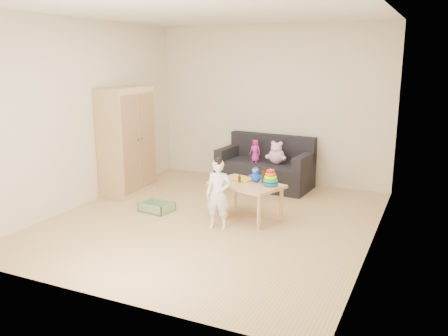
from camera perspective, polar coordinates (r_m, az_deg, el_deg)
The scene contains 13 objects.
room at distance 5.93m, azimuth -1.45°, elevation 5.66°, with size 4.50×4.50×4.50m.
wardrobe at distance 7.44m, azimuth -11.60°, elevation 3.21°, with size 0.45×0.91×1.64m, color tan.
sofa at distance 7.74m, azimuth 4.91°, elevation -0.77°, with size 1.49×0.74×0.42m, color black.
play_table at distance 6.23m, azimuth 2.69°, elevation -3.96°, with size 0.91×0.58×0.48m, color tan.
storage_bin at distance 6.63m, azimuth -8.10°, elevation -4.63°, with size 0.42×0.32×0.13m, color gray, non-canonical shape.
toddler at distance 5.83m, azimuth -0.68°, elevation -3.27°, with size 0.32×0.21×0.85m, color white.
pink_bear at distance 7.56m, azimuth 6.34°, elevation 1.65°, with size 0.27×0.23×0.30m, color #F9B7DF, non-canonical shape.
doll at distance 7.65m, azimuth 3.77°, elevation 2.05°, with size 0.18×0.12×0.36m, color #C0248C.
ring_stacker at distance 5.97m, azimuth 5.61°, elevation -1.47°, with size 0.21×0.21×0.23m.
brown_bottle at distance 6.15m, azimuth 4.87°, elevation -1.04°, with size 0.07×0.07×0.21m.
blue_plush at distance 6.21m, azimuth 3.87°, elevation -0.78°, with size 0.17×0.13×0.20m, color blue, non-canonical shape.
wooden_figure at distance 6.19m, azimuth 1.87°, elevation -1.27°, with size 0.04×0.03×0.11m, color #59261B, non-canonical shape.
yellow_book at distance 6.31m, azimuth 2.32°, elevation -1.39°, with size 0.22×0.22×0.02m, color yellow.
Camera 1 is at (2.59, -5.28, 2.10)m, focal length 38.00 mm.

